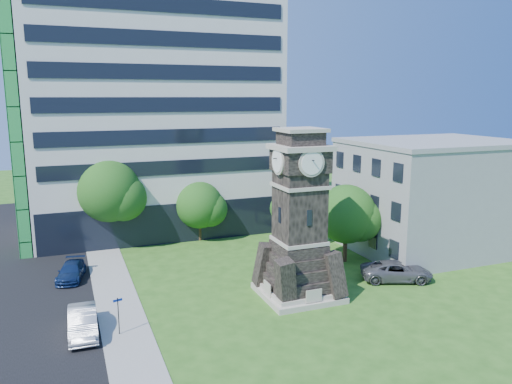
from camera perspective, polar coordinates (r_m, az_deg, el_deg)
name	(u,v)px	position (r m, az deg, el deg)	size (l,w,h in m)	color
ground	(271,312)	(34.70, 1.73, -13.58)	(160.00, 160.00, 0.00)	#2A5819
sidewalk	(118,305)	(37.07, -15.45, -12.29)	(3.00, 70.00, 0.06)	gray
clock_tower	(299,226)	(35.83, 4.95, -3.86)	(5.40, 5.40, 12.22)	#B7B29F
office_tall	(151,98)	(55.67, -11.95, 10.49)	(26.20, 15.11, 28.60)	silver
office_low	(433,195)	(50.05, 19.53, -0.31)	(15.20, 12.20, 10.40)	gray
car_street_mid	(83,322)	(33.27, -19.20, -13.84)	(1.67, 4.80, 1.58)	#B7BAC0
car_street_north	(71,271)	(42.87, -20.37, -8.49)	(1.82, 4.48, 1.30)	#11234E
car_east_lot	(397,271)	(41.47, 15.77, -8.69)	(2.55, 5.54, 1.54)	#55555A
park_bench	(280,291)	(36.93, 2.74, -11.29)	(1.63, 0.43, 0.84)	black
street_sign	(118,312)	(32.23, -15.46, -13.07)	(0.57, 0.06, 2.39)	black
tree_nw	(110,193)	(48.91, -16.33, -0.14)	(6.48, 5.89, 8.57)	#332114
tree_nc	(200,206)	(50.34, -6.42, -1.64)	(5.20, 4.73, 6.03)	#332114
tree_ne	(294,208)	(48.36, 4.38, -1.82)	(4.54, 4.13, 6.00)	#332114
tree_east	(347,216)	(44.18, 10.34, -2.70)	(5.67, 5.15, 6.89)	#332114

